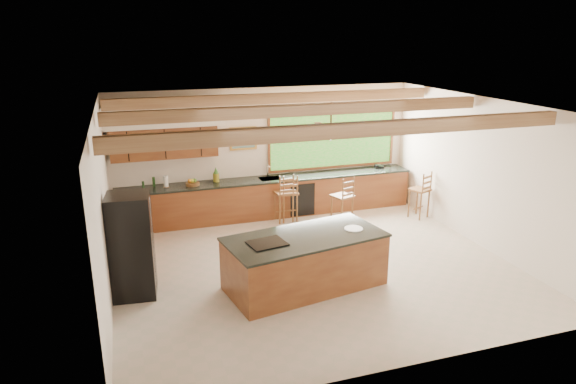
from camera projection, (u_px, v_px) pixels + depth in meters
name	position (u px, v px, depth m)	size (l,w,h in m)	color
ground	(313.00, 265.00, 9.67)	(7.20, 7.20, 0.00)	beige
room_shell	(294.00, 144.00, 9.56)	(7.27, 6.54, 3.02)	silver
counter_run	(240.00, 205.00, 11.58)	(7.12, 3.10, 1.26)	brown
island	(305.00, 261.00, 8.74)	(2.85, 1.70, 0.95)	brown
refrigerator	(132.00, 246.00, 8.35)	(0.75, 0.73, 1.75)	black
bar_stool_a	(285.00, 194.00, 11.69)	(0.44, 0.44, 1.15)	brown
bar_stool_b	(289.00, 194.00, 11.73)	(0.42, 0.42, 1.13)	brown
bar_stool_c	(343.00, 197.00, 11.41)	(0.53, 0.53, 1.16)	brown
bar_stool_d	(421.00, 191.00, 11.94)	(0.53, 0.53, 1.13)	brown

